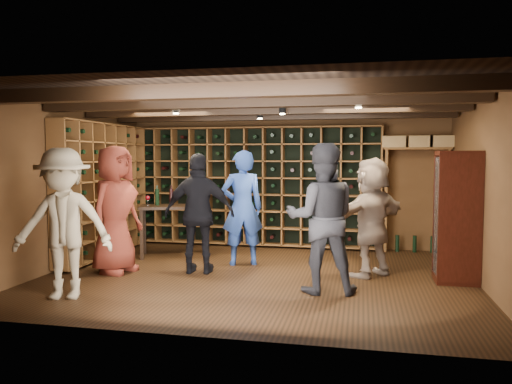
% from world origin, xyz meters
% --- Properties ---
extents(ground, '(6.00, 6.00, 0.00)m').
position_xyz_m(ground, '(0.00, 0.00, 0.00)').
color(ground, black).
rests_on(ground, ground).
extents(room_shell, '(6.00, 6.00, 6.00)m').
position_xyz_m(room_shell, '(0.00, 0.05, 2.42)').
color(room_shell, brown).
rests_on(room_shell, ground).
extents(wine_rack_back, '(4.65, 0.30, 2.20)m').
position_xyz_m(wine_rack_back, '(-0.52, 2.33, 1.15)').
color(wine_rack_back, brown).
rests_on(wine_rack_back, ground).
extents(wine_rack_left, '(0.30, 2.65, 2.20)m').
position_xyz_m(wine_rack_left, '(-2.83, 0.82, 1.15)').
color(wine_rack_left, brown).
rests_on(wine_rack_left, ground).
extents(crate_shelf, '(1.20, 0.32, 2.07)m').
position_xyz_m(crate_shelf, '(2.41, 2.32, 1.57)').
color(crate_shelf, brown).
rests_on(crate_shelf, ground).
extents(display_cabinet, '(0.55, 0.50, 1.75)m').
position_xyz_m(display_cabinet, '(2.71, 0.20, 0.86)').
color(display_cabinet, '#35110A').
rests_on(display_cabinet, ground).
extents(man_blue_shirt, '(0.77, 0.65, 1.80)m').
position_xyz_m(man_blue_shirt, '(-0.38, 0.68, 0.90)').
color(man_blue_shirt, navy).
rests_on(man_blue_shirt, ground).
extents(man_grey_suit, '(1.00, 0.83, 1.87)m').
position_xyz_m(man_grey_suit, '(0.97, -0.67, 0.93)').
color(man_grey_suit, black).
rests_on(man_grey_suit, ground).
extents(guest_red_floral, '(0.77, 1.01, 1.86)m').
position_xyz_m(guest_red_floral, '(-2.07, -0.22, 0.93)').
color(guest_red_floral, maroon).
rests_on(guest_red_floral, ground).
extents(guest_woman_black, '(1.06, 0.52, 1.75)m').
position_xyz_m(guest_woman_black, '(-0.85, -0.01, 0.88)').
color(guest_woman_black, black).
rests_on(guest_woman_black, ground).
extents(guest_khaki, '(1.30, 0.95, 1.81)m').
position_xyz_m(guest_khaki, '(-2.04, -1.59, 0.90)').
color(guest_khaki, '#9B8C6B').
rests_on(guest_khaki, ground).
extents(guest_beige, '(1.42, 1.51, 1.70)m').
position_xyz_m(guest_beige, '(1.60, 0.35, 0.85)').
color(guest_beige, gray).
rests_on(guest_beige, ground).
extents(tasting_table, '(1.29, 0.93, 1.15)m').
position_xyz_m(tasting_table, '(-1.68, 1.12, 0.77)').
color(tasting_table, black).
rests_on(tasting_table, ground).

